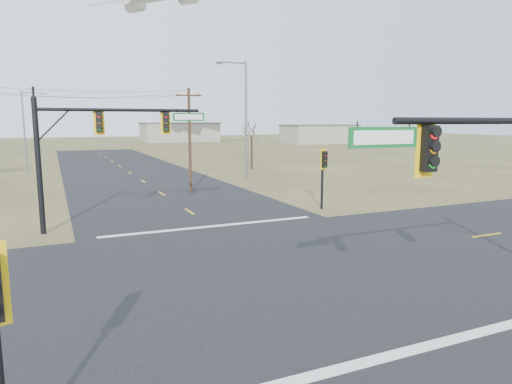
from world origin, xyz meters
The scene contains 14 objects.
ground centered at (0.00, 0.00, 0.00)m, with size 320.00×320.00×0.00m, color olive.
road_ew centered at (0.00, 0.00, 0.01)m, with size 160.00×14.00×0.02m, color black.
road_ns centered at (0.00, 0.00, 0.01)m, with size 14.00×160.00×0.02m, color black.
stop_bar_near centered at (0.00, -7.50, 0.03)m, with size 12.00×0.40×0.01m, color silver.
stop_bar_far centered at (0.00, 7.50, 0.03)m, with size 12.00×0.40×0.01m, color silver.
mast_arm_far centered at (-5.38, 9.58, 4.99)m, with size 8.84×0.47×6.89m.
pedestal_signal_ne centered at (8.24, 9.33, 2.94)m, with size 0.67×0.58×3.97m.
utility_pole_near centered at (2.48, 20.34, 4.37)m, with size 2.02×0.53×8.33m.
streetlight_a centered at (9.71, 26.38, 6.43)m, with size 3.21×0.52×11.45m.
streetlight_c centered at (-10.21, 41.14, 5.05)m, with size 2.52×0.35×9.00m.
bare_tree_c centered at (14.00, 34.20, 4.76)m, with size 3.00×3.00×6.07m.
bare_tree_d centered at (18.50, 46.91, 4.71)m, with size 2.94×2.94×5.85m.
warehouse_mid centered at (25.00, 110.00, 2.50)m, with size 20.00×12.00×5.00m, color gray.
warehouse_right centered at (55.00, 85.00, 2.25)m, with size 18.00×10.00×4.50m, color gray.
Camera 1 is at (-7.73, -15.65, 5.72)m, focal length 32.00 mm.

